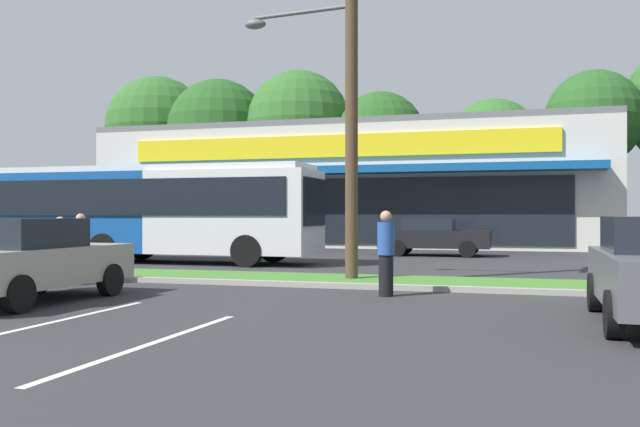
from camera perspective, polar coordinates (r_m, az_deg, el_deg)
grass_median at (r=18.25m, az=-11.43°, el=-5.00°), size 56.00×2.20×0.12m
curb_lip at (r=17.19m, az=-13.36°, el=-5.30°), size 56.00×0.24×0.12m
parking_stripe_2 at (r=11.40m, az=-20.87°, el=-8.25°), size 0.12×4.80×0.01m
parking_stripe_3 at (r=9.19m, az=-13.51°, el=-10.24°), size 0.12×4.80×0.01m
storefront_building at (r=39.53m, az=3.45°, el=2.12°), size 26.10×14.16×6.27m
tree_far_left at (r=55.84m, az=-13.13°, el=6.82°), size 7.91×7.91×12.30m
tree_left at (r=51.89m, az=-8.31°, el=6.74°), size 7.43×7.43×11.51m
tree_mid_left at (r=48.90m, az=-1.77°, el=7.47°), size 7.14×7.14×11.64m
tree_mid at (r=46.38m, az=4.97°, el=6.30°), size 5.85×5.85×9.72m
tree_mid_right at (r=47.40m, az=14.00°, el=5.32°), size 6.25×6.25×9.23m
tree_right at (r=46.19m, az=21.49°, el=7.25°), size 5.86×5.86×10.47m
utility_pole at (r=16.87m, az=2.09°, el=11.11°), size 3.08×2.40×9.12m
city_bus at (r=24.56m, az=-13.96°, el=0.25°), size 12.04×2.68×3.25m
car_3 at (r=35.64m, az=-22.09°, el=-1.45°), size 4.13×1.97×1.51m
car_4 at (r=27.75m, az=9.27°, el=-1.87°), size 4.27×1.86×1.46m
car_5 at (r=13.99m, az=-22.80°, el=-3.51°), size 1.94×4.23×1.55m
pedestrian_near_bench at (r=18.19m, az=-20.48°, el=-2.71°), size 0.32×0.32×1.57m
pedestrian_mid at (r=17.11m, az=-18.97°, el=-2.75°), size 0.33×0.33×1.65m
pedestrian_far at (r=13.91m, az=5.41°, el=-3.26°), size 0.34×0.34×1.70m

